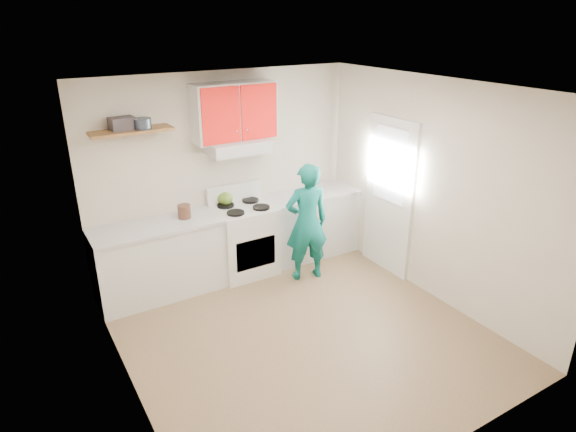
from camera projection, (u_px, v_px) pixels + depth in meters
floor at (302, 332)px, 5.40m from camera, size 3.80×3.80×0.00m
ceiling at (305, 89)px, 4.42m from camera, size 3.60×3.80×0.04m
back_wall at (224, 174)px, 6.41m from camera, size 3.60×0.04×2.60m
front_wall at (453, 315)px, 3.40m from camera, size 3.60×0.04×2.60m
left_wall at (119, 268)px, 4.05m from camera, size 0.04×3.80×2.60m
right_wall at (433, 192)px, 5.77m from camera, size 0.04×3.80×2.60m
door at (389, 197)px, 6.42m from camera, size 0.05×0.85×2.05m
door_glass at (390, 165)px, 6.24m from camera, size 0.01×0.55×0.95m
counter_left at (159, 261)px, 6.00m from camera, size 1.52×0.60×0.90m
counter_right at (309, 224)px, 7.04m from camera, size 1.32×0.60×0.90m
stove at (245, 240)px, 6.52m from camera, size 0.76×0.65×0.92m
range_hood at (237, 147)px, 6.14m from camera, size 0.76×0.44×0.15m
upper_cabinets at (234, 112)px, 6.02m from camera, size 1.02×0.33×0.70m
shelf at (131, 131)px, 5.47m from camera, size 0.90×0.30×0.04m
books at (122, 123)px, 5.43m from camera, size 0.28×0.22×0.14m
tin at (142, 124)px, 5.48m from camera, size 0.23×0.23×0.12m
kettle at (225, 199)px, 6.41m from camera, size 0.26×0.26×0.17m
crock at (184, 212)px, 5.99m from camera, size 0.21×0.21×0.19m
cutting_board at (288, 200)px, 6.63m from camera, size 0.34×0.25×0.02m
silicone_mat at (326, 190)px, 7.03m from camera, size 0.33×0.29×0.01m
person at (307, 222)px, 6.27m from camera, size 0.63×0.49×1.55m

